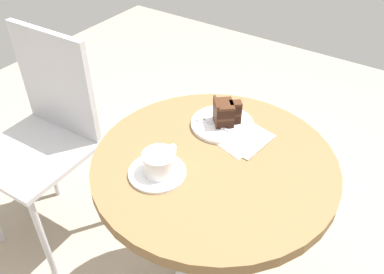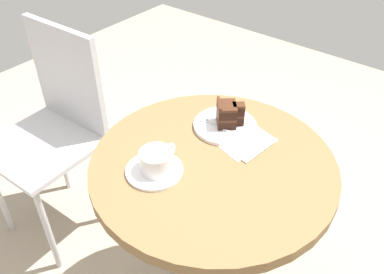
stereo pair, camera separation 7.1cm
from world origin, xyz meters
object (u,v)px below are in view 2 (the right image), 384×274
object	(u,v)px
saucer	(154,171)
fork	(211,123)
cake_slice	(228,114)
napkin	(241,138)
coffee_cup	(157,160)
cake_plate	(225,126)
teaspoon	(174,169)
cafe_chair	(56,120)

from	to	relation	value
saucer	fork	world-z (taller)	fork
cake_slice	napkin	xyz separation A→B (m)	(-0.02, -0.06, -0.05)
coffee_cup	cake_plate	bearing A→B (deg)	-5.79
coffee_cup	fork	distance (m)	0.25
cake_slice	napkin	world-z (taller)	cake_slice
teaspoon	fork	xyz separation A→B (m)	(0.22, 0.04, 0.00)
saucer	teaspoon	size ratio (longest dim) A/B	1.56
saucer	fork	size ratio (longest dim) A/B	1.12
napkin	cafe_chair	world-z (taller)	cafe_chair
napkin	cake_plate	bearing A→B (deg)	76.03
saucer	cake_plate	bearing A→B (deg)	-6.71
teaspoon	cafe_chair	world-z (taller)	cafe_chair
cake_slice	cafe_chair	xyz separation A→B (m)	(-0.18, 0.67, -0.22)
cake_plate	cafe_chair	distance (m)	0.71
cake_plate	cake_slice	bearing A→B (deg)	-48.26
fork	napkin	bearing A→B (deg)	-173.98
cake_plate	napkin	bearing A→B (deg)	-103.97
coffee_cup	napkin	distance (m)	0.28
coffee_cup	cake_plate	xyz separation A→B (m)	(0.27, -0.03, -0.03)
napkin	cafe_chair	bearing A→B (deg)	102.24
teaspoon	coffee_cup	bearing A→B (deg)	-119.54
fork	cafe_chair	distance (m)	0.67
napkin	cake_slice	bearing A→B (deg)	70.76
coffee_cup	cake_slice	xyz separation A→B (m)	(0.28, -0.03, 0.01)
saucer	fork	bearing A→B (deg)	0.11
teaspoon	cake_plate	distance (m)	0.25
napkin	fork	bearing A→B (deg)	95.83
coffee_cup	cake_slice	distance (m)	0.28
cake_plate	fork	bearing A→B (deg)	129.40
cafe_chair	napkin	bearing A→B (deg)	9.98
cake_plate	teaspoon	bearing A→B (deg)	-178.36
cake_slice	fork	world-z (taller)	cake_slice
cafe_chair	cake_slice	bearing A→B (deg)	12.88
coffee_cup	cake_slice	bearing A→B (deg)	-6.81
coffee_cup	saucer	bearing A→B (deg)	142.27
cake_slice	teaspoon	bearing A→B (deg)	-179.65
cake_slice	napkin	distance (m)	0.08
coffee_cup	cafe_chair	world-z (taller)	cafe_chair
saucer	napkin	bearing A→B (deg)	-21.10
coffee_cup	cafe_chair	bearing A→B (deg)	81.14
saucer	cafe_chair	distance (m)	0.66
coffee_cup	cake_plate	distance (m)	0.28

